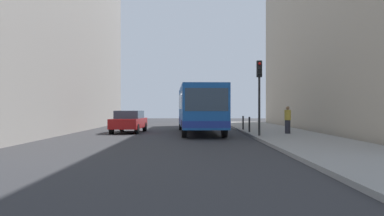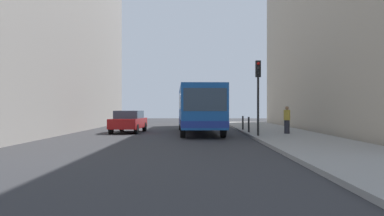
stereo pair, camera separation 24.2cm
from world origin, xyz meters
name	(u,v)px [view 1 (the left image)]	position (x,y,z in m)	size (l,w,h in m)	color
ground_plane	(193,136)	(0.00, 0.00, 0.00)	(80.00, 80.00, 0.00)	#2D2D30
sidewalk	(283,134)	(5.40, 0.00, 0.07)	(4.40, 40.00, 0.15)	gray
building_left	(29,28)	(-11.50, 4.00, 7.23)	(7.00, 32.00, 14.45)	gray
building_right	(357,13)	(11.50, 4.00, 8.30)	(7.00, 32.00, 16.60)	#B2A38C
bus	(199,107)	(0.35, 2.37, 1.73)	(3.06, 11.13, 3.00)	#19519E
car_beside_bus	(128,121)	(-4.39, 3.00, 0.78)	(2.02, 4.48, 1.48)	maroon
traffic_light	(258,83)	(3.55, -2.10, 3.01)	(0.28, 0.33, 4.10)	black
bollard_near	(249,125)	(3.45, 0.98, 0.62)	(0.11, 0.11, 0.95)	black
bollard_mid	(242,123)	(3.45, 4.05, 0.62)	(0.11, 0.11, 0.95)	black
pedestrian_near_signal	(287,120)	(5.53, -0.32, 0.95)	(0.38, 0.38, 1.62)	#26262D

